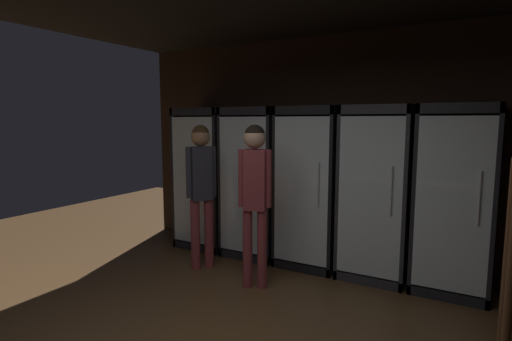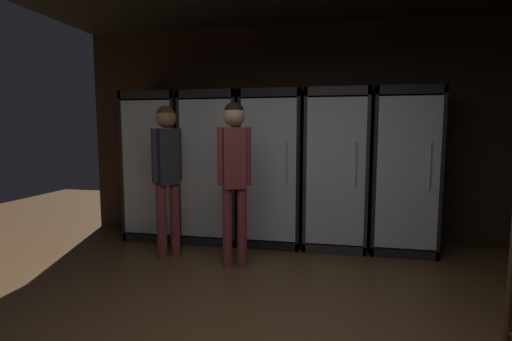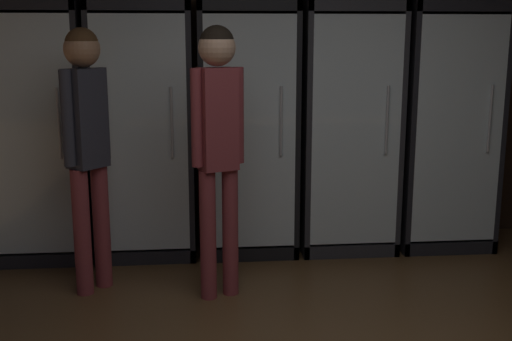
# 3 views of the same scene
# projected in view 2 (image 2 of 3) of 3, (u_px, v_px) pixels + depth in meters

# --- Properties ---
(wall_back) EXTENTS (6.00, 0.06, 2.80)m
(wall_back) POSITION_uv_depth(u_px,v_px,m) (302.00, 133.00, 4.92)
(wall_back) COLOR black
(wall_back) RESTS_ON ground
(cooler_far_left) EXTENTS (0.74, 0.63, 1.93)m
(cooler_far_left) POSITION_uv_depth(u_px,v_px,m) (159.00, 167.00, 5.04)
(cooler_far_left) COLOR black
(cooler_far_left) RESTS_ON ground
(cooler_left) EXTENTS (0.74, 0.63, 1.93)m
(cooler_left) POSITION_uv_depth(u_px,v_px,m) (214.00, 168.00, 4.89)
(cooler_left) COLOR black
(cooler_left) RESTS_ON ground
(cooler_center) EXTENTS (0.74, 0.63, 1.93)m
(cooler_center) POSITION_uv_depth(u_px,v_px,m) (273.00, 169.00, 4.74)
(cooler_center) COLOR black
(cooler_center) RESTS_ON ground
(cooler_right) EXTENTS (0.74, 0.63, 1.93)m
(cooler_right) POSITION_uv_depth(u_px,v_px,m) (335.00, 170.00, 4.58)
(cooler_right) COLOR #2B2B30
(cooler_right) RESTS_ON ground
(cooler_far_right) EXTENTS (0.74, 0.63, 1.93)m
(cooler_far_right) POSITION_uv_depth(u_px,v_px,m) (402.00, 172.00, 4.43)
(cooler_far_right) COLOR black
(cooler_far_right) RESTS_ON ground
(shopper_near) EXTENTS (0.33, 0.23, 1.73)m
(shopper_near) POSITION_uv_depth(u_px,v_px,m) (234.00, 163.00, 3.84)
(shopper_near) COLOR brown
(shopper_near) RESTS_ON ground
(shopper_far) EXTENTS (0.28, 0.29, 1.71)m
(shopper_far) POSITION_uv_depth(u_px,v_px,m) (167.00, 163.00, 4.18)
(shopper_far) COLOR brown
(shopper_far) RESTS_ON ground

